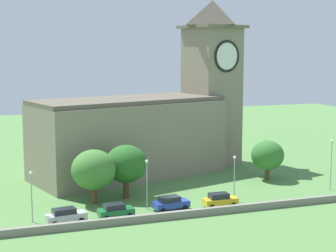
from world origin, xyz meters
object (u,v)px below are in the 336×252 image
at_px(car_yellow, 220,200).
at_px(streetlamp_central, 234,171).
at_px(streetlamp_west_mid, 147,176).
at_px(tree_riverside_east, 268,155).
at_px(streetlamp_west_end, 31,188).
at_px(tree_by_tower, 126,164).
at_px(car_green, 116,210).
at_px(church, 153,121).
at_px(car_silver, 66,215).
at_px(car_blue, 171,203).
at_px(streetlamp_east_mid, 331,157).
at_px(tree_churchyard, 94,170).

distance_m(car_yellow, streetlamp_central, 4.80).
height_order(streetlamp_west_mid, tree_riverside_east, streetlamp_west_mid).
relative_size(car_yellow, streetlamp_west_end, 0.73).
relative_size(streetlamp_west_mid, tree_by_tower, 0.87).
distance_m(car_green, streetlamp_central, 17.43).
bearing_deg(tree_by_tower, church, 59.06).
height_order(church, car_silver, church).
xyz_separation_m(church, car_yellow, (1.76, -22.91, -7.80)).
height_order(car_green, tree_riverside_east, tree_riverside_east).
relative_size(car_green, streetlamp_west_mid, 0.68).
bearing_deg(church, streetlamp_west_end, -136.20).
bearing_deg(streetlamp_west_end, tree_riverside_east, 14.67).
height_order(car_yellow, streetlamp_west_end, streetlamp_west_end).
xyz_separation_m(church, car_blue, (-4.80, -21.99, -7.83)).
bearing_deg(streetlamp_west_end, streetlamp_east_mid, 1.40).
bearing_deg(church, car_green, -118.39).
relative_size(car_blue, streetlamp_east_mid, 0.64).
xyz_separation_m(car_silver, tree_by_tower, (9.79, 8.46, 3.89)).
height_order(church, streetlamp_east_mid, church).
bearing_deg(car_yellow, tree_by_tower, 141.09).
relative_size(streetlamp_central, tree_by_tower, 0.85).
height_order(streetlamp_west_end, streetlamp_central, streetlamp_central).
bearing_deg(church, streetlamp_east_mid, -43.97).
height_order(car_green, streetlamp_central, streetlamp_central).
bearing_deg(streetlamp_west_mid, streetlamp_east_mid, 0.78).
xyz_separation_m(car_silver, streetlamp_west_mid, (10.91, 2.32, 3.48)).
height_order(car_green, streetlamp_west_mid, streetlamp_west_mid).
bearing_deg(car_blue, tree_churchyard, 144.66).
relative_size(streetlamp_west_mid, streetlamp_east_mid, 0.87).
height_order(streetlamp_west_mid, tree_churchyard, tree_churchyard).
distance_m(church, car_silver, 30.47).
xyz_separation_m(tree_churchyard, tree_by_tower, (4.83, 1.33, 0.19)).
bearing_deg(streetlamp_east_mid, tree_churchyard, 172.69).
bearing_deg(streetlamp_central, tree_churchyard, 163.68).
relative_size(streetlamp_west_end, tree_riverside_east, 0.99).
bearing_deg(car_silver, church, 51.15).
xyz_separation_m(car_silver, streetlamp_central, (23.19, 1.79, 3.36)).
distance_m(streetlamp_west_mid, tree_by_tower, 6.25).
height_order(streetlamp_west_mid, streetlamp_central, streetlamp_west_mid).
relative_size(tree_by_tower, tree_riverside_east, 1.19).
distance_m(streetlamp_east_mid, tree_by_tower, 30.21).
bearing_deg(car_yellow, streetlamp_east_mid, 7.94).
xyz_separation_m(streetlamp_east_mid, tree_riverside_east, (-5.60, 8.79, -1.05)).
height_order(car_green, car_blue, car_blue).
distance_m(car_green, tree_riverside_east, 30.07).
relative_size(car_green, tree_churchyard, 0.61).
height_order(car_blue, streetlamp_central, streetlamp_central).
relative_size(streetlamp_central, streetlamp_east_mid, 0.84).
relative_size(car_silver, streetlamp_central, 0.78).
distance_m(car_blue, streetlamp_west_mid, 4.66).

